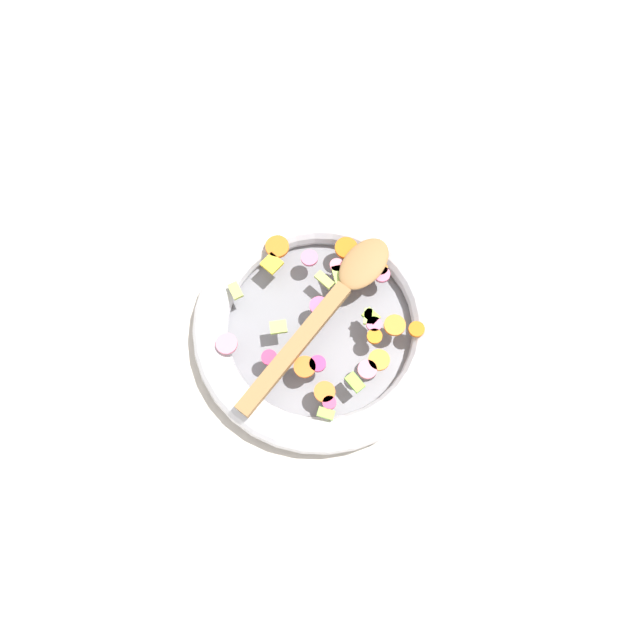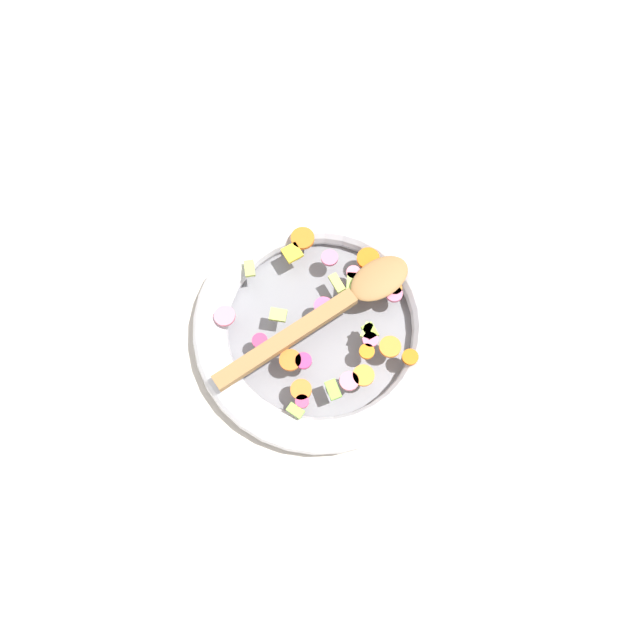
% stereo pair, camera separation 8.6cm
% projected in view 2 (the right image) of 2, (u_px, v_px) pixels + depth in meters
% --- Properties ---
extents(ground_plane, '(4.00, 4.00, 0.00)m').
position_uv_depth(ground_plane, '(320.00, 331.00, 0.91)').
color(ground_plane, beige).
extents(skillet, '(0.36, 0.36, 0.05)m').
position_uv_depth(skillet, '(320.00, 326.00, 0.89)').
color(skillet, slate).
rests_on(skillet, ground_plane).
extents(chopped_vegetables, '(0.28, 0.29, 0.01)m').
position_uv_depth(chopped_vegetables, '(332.00, 318.00, 0.86)').
color(chopped_vegetables, orange).
rests_on(chopped_vegetables, skillet).
extents(wooden_spoon, '(0.26, 0.23, 0.01)m').
position_uv_depth(wooden_spoon, '(334.00, 308.00, 0.85)').
color(wooden_spoon, olive).
rests_on(wooden_spoon, chopped_vegetables).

